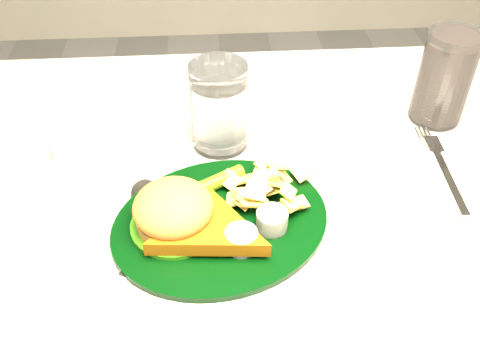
{
  "coord_description": "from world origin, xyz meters",
  "views": [
    {
      "loc": [
        -0.06,
        -0.51,
        1.24
      ],
      "look_at": [
        -0.03,
        -0.02,
        0.8
      ],
      "focal_mm": 40.0,
      "sensor_mm": 36.0,
      "label": 1
    }
  ],
  "objects": [
    {
      "name": "cola_glass",
      "position": [
        0.29,
        0.17,
        0.82
      ],
      "size": [
        0.1,
        0.1,
        0.15
      ],
      "primitive_type": "cylinder",
      "rotation": [
        0.0,
        0.0,
        0.28
      ],
      "color": "black",
      "rests_on": "table"
    },
    {
      "name": "spoon",
      "position": [
        -0.14,
        -0.07,
        0.76
      ],
      "size": [
        0.12,
        0.17,
        0.01
      ],
      "primitive_type": null,
      "rotation": [
        0.0,
        0.0,
        -0.48
      ],
      "color": "silver",
      "rests_on": "table"
    },
    {
      "name": "ramekin",
      "position": [
        -0.27,
        0.11,
        0.76
      ],
      "size": [
        0.05,
        0.05,
        0.03
      ],
      "primitive_type": "cylinder",
      "rotation": [
        0.0,
        0.0,
        0.27
      ],
      "color": "white",
      "rests_on": "table"
    },
    {
      "name": "water_glass",
      "position": [
        -0.05,
        0.12,
        0.81
      ],
      "size": [
        0.11,
        0.11,
        0.13
      ],
      "primitive_type": "cylinder",
      "rotation": [
        0.0,
        0.0,
        0.41
      ],
      "color": "silver",
      "rests_on": "table"
    },
    {
      "name": "dinner_plate",
      "position": [
        -0.05,
        -0.05,
        0.78
      ],
      "size": [
        0.34,
        0.31,
        0.06
      ],
      "primitive_type": null,
      "rotation": [
        0.0,
        0.0,
        0.36
      ],
      "color": "black",
      "rests_on": "table"
    },
    {
      "name": "table",
      "position": [
        0.0,
        0.0,
        0.38
      ],
      "size": [
        1.2,
        0.8,
        0.75
      ],
      "primitive_type": null,
      "color": "#A59F95",
      "rests_on": "ground"
    },
    {
      "name": "wrapped_straw",
      "position": [
        -0.04,
        0.13,
        0.75
      ],
      "size": [
        0.22,
        0.13,
        0.01
      ],
      "primitive_type": null,
      "rotation": [
        0.0,
        0.0,
        0.32
      ],
      "color": "white",
      "rests_on": "table"
    },
    {
      "name": "fork_napkin",
      "position": [
        0.26,
        0.02,
        0.76
      ],
      "size": [
        0.14,
        0.17,
        0.01
      ],
      "primitive_type": null,
      "rotation": [
        0.0,
        0.0,
        -0.05
      ],
      "color": "white",
      "rests_on": "table"
    }
  ]
}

